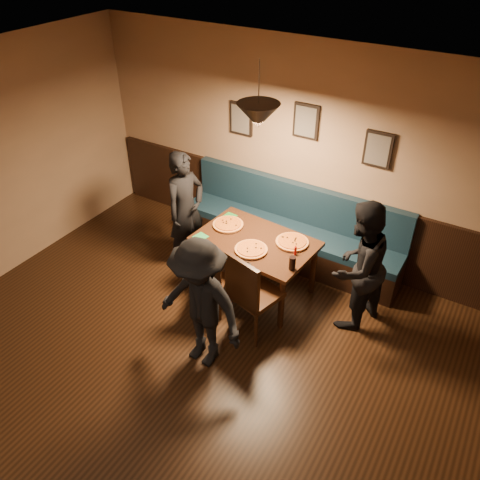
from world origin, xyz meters
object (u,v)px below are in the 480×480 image
at_px(booth_bench, 289,227).
at_px(diner_left, 186,210).
at_px(dining_table, 255,265).
at_px(soda_glass, 292,263).
at_px(chair_near_left, 209,280).
at_px(chair_near_right, 256,292).
at_px(tabasco_bottle, 295,250).
at_px(diner_front, 200,305).
at_px(diner_right, 358,267).

relative_size(booth_bench, diner_left, 1.91).
relative_size(booth_bench, dining_table, 2.18).
bearing_deg(diner_left, soda_glass, -89.37).
distance_m(chair_near_left, soda_glass, 1.01).
distance_m(booth_bench, dining_table, 0.81).
bearing_deg(chair_near_right, tabasco_bottle, 87.83).
height_order(dining_table, diner_front, diner_front).
height_order(booth_bench, diner_right, diner_right).
xyz_separation_m(diner_front, tabasco_bottle, (0.43, 1.25, 0.05)).
xyz_separation_m(diner_left, tabasco_bottle, (1.57, -0.08, 0.02)).
xyz_separation_m(diner_right, tabasco_bottle, (-0.70, -0.10, 0.02)).
relative_size(chair_near_left, diner_front, 0.57).
height_order(dining_table, soda_glass, soda_glass).
relative_size(soda_glass, tabasco_bottle, 1.21).
bearing_deg(soda_glass, chair_near_left, -159.44).
distance_m(chair_near_left, diner_left, 1.08).
height_order(booth_bench, diner_left, diner_left).
bearing_deg(diner_front, tabasco_bottle, 74.82).
xyz_separation_m(chair_near_left, tabasco_bottle, (0.79, 0.57, 0.37)).
xyz_separation_m(chair_near_left, diner_left, (-0.78, 0.65, 0.36)).
distance_m(diner_front, tabasco_bottle, 1.32).
bearing_deg(chair_near_right, diner_front, -96.16).
relative_size(dining_table, chair_near_left, 1.60).
distance_m(dining_table, tabasco_bottle, 0.68).
bearing_deg(dining_table, booth_bench, 89.98).
relative_size(chair_near_right, tabasco_bottle, 8.20).
xyz_separation_m(soda_glass, tabasco_bottle, (-0.08, 0.25, -0.01)).
bearing_deg(booth_bench, dining_table, -94.77).
bearing_deg(diner_front, diner_right, 54.00).
xyz_separation_m(dining_table, chair_near_left, (-0.27, -0.59, 0.06)).
height_order(chair_near_right, soda_glass, chair_near_right).
bearing_deg(chair_near_right, diner_right, 52.63).
distance_m(diner_left, soda_glass, 1.69).
distance_m(dining_table, diner_left, 1.13).
distance_m(diner_right, diner_front, 1.76).
bearing_deg(dining_table, diner_left, -178.75).
relative_size(diner_left, diner_front, 1.05).
bearing_deg(booth_bench, diner_right, -31.43).
height_order(booth_bench, chair_near_right, chair_near_right).
relative_size(booth_bench, tabasco_bottle, 23.12).
bearing_deg(soda_glass, diner_right, 29.71).
bearing_deg(chair_near_left, diner_front, -80.53).
height_order(diner_left, tabasco_bottle, diner_left).
bearing_deg(diner_left, chair_near_left, -118.12).
height_order(chair_near_left, chair_near_right, chair_near_right).
bearing_deg(dining_table, soda_glass, -18.80).
distance_m(dining_table, soda_glass, 0.80).
bearing_deg(chair_near_left, diner_right, 5.64).
bearing_deg(tabasco_bottle, booth_bench, 119.46).
bearing_deg(chair_near_right, booth_bench, 116.20).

